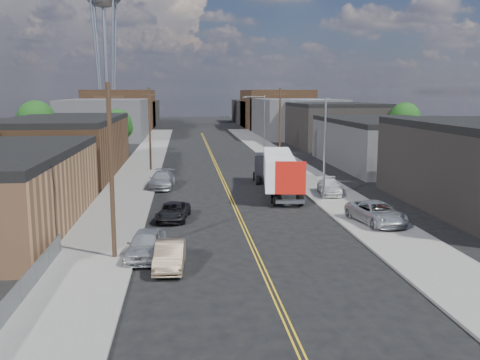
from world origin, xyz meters
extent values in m
plane|color=black|center=(0.00, 60.00, 0.00)|extent=(260.00, 260.00, 0.00)
cube|color=gold|center=(0.00, 45.00, 0.01)|extent=(0.32, 120.00, 0.01)
cube|color=slate|center=(-9.50, 45.00, 0.07)|extent=(5.00, 140.00, 0.15)
cube|color=slate|center=(9.50, 45.00, 0.07)|extent=(5.00, 140.00, 0.15)
cube|color=#4D321E|center=(-18.00, 44.00, 3.00)|extent=(12.00, 26.00, 6.00)
cube|color=black|center=(-18.00, 44.00, 6.30)|extent=(12.00, 26.00, 0.60)
cube|color=navy|center=(15.20, 20.00, 3.60)|extent=(0.30, 20.00, 0.80)
cube|color=#373739|center=(22.00, 46.00, 2.75)|extent=(14.00, 24.00, 5.50)
cube|color=black|center=(22.00, 46.00, 5.80)|extent=(14.00, 24.00, 0.60)
cube|color=black|center=(22.00, 72.00, 3.50)|extent=(14.00, 22.00, 7.00)
cube|color=black|center=(22.00, 72.00, 7.30)|extent=(14.00, 22.00, 0.60)
cube|color=#373739|center=(-20.00, 95.00, 4.00)|extent=(16.00, 30.00, 8.00)
cube|color=#373739|center=(20.00, 95.00, 4.00)|extent=(16.00, 30.00, 8.00)
cube|color=#4D321E|center=(-20.00, 120.00, 5.00)|extent=(16.00, 26.00, 10.00)
cube|color=#4D321E|center=(20.00, 120.00, 5.00)|extent=(16.00, 26.00, 10.00)
cube|color=black|center=(-20.00, 140.00, 3.50)|extent=(16.00, 40.00, 7.00)
cube|color=black|center=(20.00, 140.00, 3.50)|extent=(16.00, 40.00, 7.00)
cylinder|color=gray|center=(-22.00, 110.00, 15.00)|extent=(0.80, 0.80, 30.00)
cylinder|color=gray|center=(-23.76, 108.24, 15.00)|extent=(1.94, 1.94, 29.98)
cylinder|color=gray|center=(-20.24, 108.24, 15.00)|extent=(1.94, 1.94, 29.98)
cylinder|color=gray|center=(-23.76, 111.76, 15.00)|extent=(1.94, 1.94, 29.98)
cylinder|color=gray|center=(-20.24, 111.76, 15.00)|extent=(1.94, 1.94, 29.98)
cylinder|color=gray|center=(8.00, 25.00, 4.50)|extent=(0.18, 0.18, 9.00)
cylinder|color=gray|center=(6.50, 25.00, 8.80)|extent=(3.00, 0.12, 0.12)
cube|color=gray|center=(5.00, 25.00, 8.70)|extent=(0.60, 0.25, 0.18)
cylinder|color=gray|center=(8.00, 60.00, 4.50)|extent=(0.18, 0.18, 9.00)
cylinder|color=gray|center=(6.50, 60.00, 8.80)|extent=(3.00, 0.12, 0.12)
cube|color=gray|center=(5.00, 60.00, 8.70)|extent=(0.60, 0.25, 0.18)
cylinder|color=black|center=(-8.20, 10.00, 5.00)|extent=(0.26, 0.26, 10.00)
cube|color=black|center=(-8.20, 10.00, 9.20)|extent=(1.60, 0.12, 0.12)
cylinder|color=black|center=(-8.20, 45.00, 5.00)|extent=(0.26, 0.26, 10.00)
cube|color=black|center=(-8.20, 45.00, 9.20)|extent=(1.60, 0.12, 0.12)
cylinder|color=black|center=(8.20, 48.00, 5.00)|extent=(0.26, 0.26, 10.00)
cube|color=black|center=(8.20, 48.00, 9.20)|extent=(1.60, 0.12, 0.12)
cube|color=slate|center=(-11.50, 3.50, 0.60)|extent=(0.02, 16.00, 1.20)
cube|color=slate|center=(-11.50, 3.50, 1.20)|extent=(0.05, 16.00, 0.05)
cylinder|color=black|center=(-24.00, 55.00, 2.25)|extent=(0.36, 0.36, 4.50)
sphere|color=#10330E|center=(-24.00, 55.00, 5.85)|extent=(5.04, 5.04, 5.04)
sphere|color=#10330E|center=(-23.40, 55.30, 4.95)|extent=(3.96, 3.96, 3.96)
sphere|color=#10330E|center=(-24.50, 54.60, 5.22)|extent=(3.60, 3.60, 3.60)
cylinder|color=black|center=(-14.00, 62.00, 1.88)|extent=(0.36, 0.36, 3.75)
sphere|color=#10330E|center=(-14.00, 62.00, 4.88)|extent=(4.20, 4.20, 4.20)
sphere|color=#10330E|center=(-13.40, 62.30, 4.12)|extent=(3.30, 3.30, 3.30)
sphere|color=#10330E|center=(-14.50, 61.60, 4.35)|extent=(3.00, 3.00, 3.00)
cylinder|color=black|center=(30.00, 60.00, 2.12)|extent=(0.36, 0.36, 4.25)
sphere|color=#10330E|center=(30.00, 60.00, 5.53)|extent=(4.76, 4.76, 4.76)
sphere|color=#10330E|center=(30.60, 60.30, 4.68)|extent=(3.74, 3.74, 3.74)
sphere|color=#10330E|center=(29.50, 59.60, 4.93)|extent=(3.40, 3.40, 3.40)
cube|color=silver|center=(4.50, 28.22, 2.52)|extent=(4.07, 11.86, 2.71)
cube|color=#B6160E|center=(4.50, 22.41, 2.52)|extent=(2.53, 0.46, 2.73)
cube|color=gray|center=(4.50, 22.41, 0.53)|extent=(2.45, 0.92, 0.25)
cube|color=black|center=(4.50, 35.38, 1.50)|extent=(2.82, 3.40, 3.00)
cylinder|color=black|center=(4.50, 23.81, 0.48)|extent=(2.63, 1.30, 0.97)
cylinder|color=black|center=(4.50, 35.38, 0.48)|extent=(2.53, 1.29, 0.97)
imported|color=#AEB2B4|center=(-6.40, 10.00, 0.82)|extent=(2.53, 5.01, 1.64)
imported|color=#836F56|center=(-5.00, 8.00, 0.73)|extent=(1.75, 4.48, 1.45)
imported|color=black|center=(-5.01, 19.18, 0.64)|extent=(2.74, 4.88, 1.29)
imported|color=#A7AAAC|center=(-6.40, 32.95, 0.82)|extent=(2.78, 5.82, 1.64)
imported|color=#B0B3B5|center=(9.50, 16.00, 0.93)|extent=(3.56, 5.99, 1.56)
imported|color=silver|center=(9.13, 27.27, 0.84)|extent=(2.61, 4.98, 1.38)
imported|color=black|center=(8.20, 45.02, 0.80)|extent=(2.03, 3.97, 1.30)
camera|label=1|loc=(-4.13, -20.09, 9.46)|focal=40.00mm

